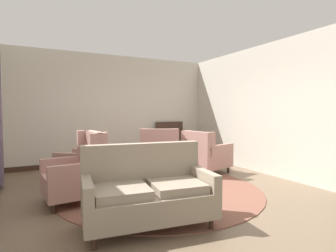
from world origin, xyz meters
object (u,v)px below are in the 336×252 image
armchair_near_window (79,173)px  sideboard (172,143)px  armchair_foreground_right (85,161)px  armchair_near_sideboard (205,155)px  porcelain_vase (159,152)px  settee (148,192)px  coffee_table (161,164)px  armchair_back_corner (160,154)px

armchair_near_window → sideboard: bearing=124.4°
armchair_foreground_right → sideboard: bearing=160.0°
armchair_near_sideboard → sideboard: sideboard is taller
porcelain_vase → armchair_foreground_right: size_ratio=0.28×
porcelain_vase → sideboard: bearing=57.2°
settee → armchair_near_window: size_ratio=1.50×
coffee_table → armchair_near_sideboard: armchair_near_sideboard is taller
settee → armchair_near_window: armchair_near_window is taller
settee → armchair_near_window: 1.45m
armchair_foreground_right → sideboard: 3.09m
porcelain_vase → armchair_back_corner: 1.17m
armchair_foreground_right → coffee_table: bearing=95.1°
armchair_back_corner → coffee_table: bearing=91.2°
armchair_near_sideboard → armchair_near_window: size_ratio=0.99×
armchair_back_corner → armchair_foreground_right: 1.72m
settee → armchair_near_sideboard: size_ratio=1.52×
armchair_foreground_right → armchair_near_sideboard: bearing=122.9°
porcelain_vase → sideboard: 2.79m
porcelain_vase → settee: 1.76m
armchair_back_corner → sideboard: bearing=-102.9°
armchair_near_sideboard → armchair_back_corner: bearing=43.0°
coffee_table → armchair_back_corner: 1.18m
porcelain_vase → sideboard: (1.51, 2.34, -0.15)m
armchair_back_corner → armchair_near_sideboard: size_ratio=1.03×
armchair_near_window → sideboard: (3.00, 2.55, 0.04)m
porcelain_vase → armchair_near_sideboard: (1.39, 0.47, -0.22)m
settee → sideboard: (2.37, 3.86, 0.08)m
armchair_foreground_right → armchair_near_window: bearing=26.8°
settee → armchair_back_corner: (1.37, 2.56, 0.02)m
coffee_table → armchair_foreground_right: armchair_foreground_right is taller
coffee_table → armchair_near_window: bearing=-173.8°
armchair_near_sideboard → coffee_table: bearing=96.5°
settee → armchair_foreground_right: 2.41m
armchair_back_corner → armchair_foreground_right: armchair_back_corner is taller
armchair_near_sideboard → sideboard: (0.12, 1.87, 0.07)m
armchair_foreground_right → settee: bearing=49.7°
coffee_table → armchair_back_corner: (0.47, 1.08, 0.01)m
porcelain_vase → armchair_near_sideboard: 1.48m
armchair_near_sideboard → armchair_near_window: (-2.87, -0.68, 0.04)m
armchair_foreground_right → armchair_near_window: 1.11m
coffee_table → settee: 1.72m
armchair_back_corner → armchair_near_sideboard: 1.05m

